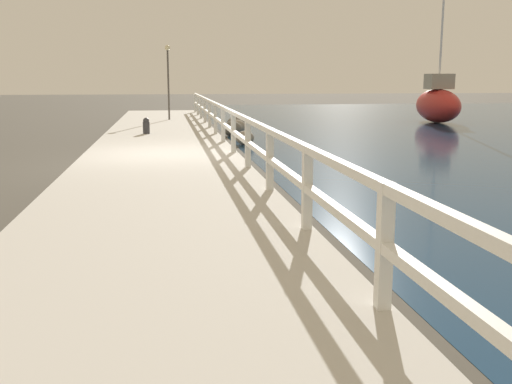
% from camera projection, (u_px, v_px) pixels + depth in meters
% --- Properties ---
extents(ground_plane, '(120.00, 120.00, 0.00)m').
position_uv_depth(ground_plane, '(162.00, 166.00, 13.08)').
color(ground_plane, '#4C473D').
extents(dock_walkway, '(3.37, 36.00, 0.27)m').
position_uv_depth(dock_walkway, '(162.00, 160.00, 13.05)').
color(dock_walkway, beige).
rests_on(dock_walkway, ground).
extents(railing, '(0.10, 32.50, 0.91)m').
position_uv_depth(railing, '(233.00, 124.00, 13.14)').
color(railing, white).
rests_on(railing, dock_walkway).
extents(boulder_water_edge, '(0.54, 0.48, 0.40)m').
position_uv_depth(boulder_water_edge, '(245.00, 138.00, 17.21)').
color(boulder_water_edge, gray).
rests_on(boulder_water_edge, ground).
extents(boulder_mid_strip, '(0.65, 0.58, 0.49)m').
position_uv_depth(boulder_mid_strip, '(237.00, 127.00, 20.65)').
color(boulder_mid_strip, gray).
rests_on(boulder_mid_strip, ground).
extents(boulder_downstream, '(0.69, 0.62, 0.52)m').
position_uv_depth(boulder_downstream, '(236.00, 124.00, 21.70)').
color(boulder_downstream, '#666056').
rests_on(boulder_downstream, ground).
extents(boulder_far_strip, '(0.65, 0.59, 0.49)m').
position_uv_depth(boulder_far_strip, '(232.00, 129.00, 19.80)').
color(boulder_far_strip, '#666056').
rests_on(boulder_far_strip, ground).
extents(mooring_bollard, '(0.20, 0.20, 0.47)m').
position_uv_depth(mooring_bollard, '(146.00, 126.00, 17.64)').
color(mooring_bollard, '#333338').
rests_on(mooring_bollard, dock_walkway).
extents(dock_lamp, '(0.21, 0.21, 2.89)m').
position_uv_depth(dock_lamp, '(168.00, 70.00, 23.41)').
color(dock_lamp, '#514C47').
rests_on(dock_lamp, dock_walkway).
extents(sailboat_red, '(1.75, 3.85, 6.78)m').
position_uv_depth(sailboat_red, '(438.00, 103.00, 25.70)').
color(sailboat_red, red).
rests_on(sailboat_red, water_surface).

